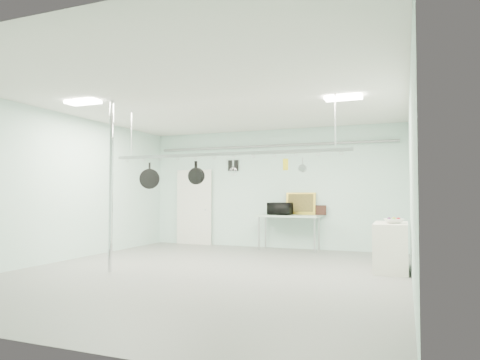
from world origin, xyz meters
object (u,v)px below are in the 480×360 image
at_px(skillet_mid, 195,173).
at_px(microwave, 280,209).
at_px(skillet_left, 149,176).
at_px(coffee_canister, 285,211).
at_px(fruit_bowl, 394,221).
at_px(chrome_pole, 111,185).
at_px(side_cabinet, 391,247).
at_px(prep_table, 289,218).
at_px(skillet_right, 196,172).
at_px(pot_rack, 224,153).

bearing_deg(skillet_mid, microwave, 78.98).
distance_m(skillet_left, skillet_mid, 1.05).
height_order(microwave, coffee_canister, microwave).
relative_size(microwave, fruit_bowl, 1.62).
height_order(chrome_pole, skillet_left, chrome_pole).
relative_size(side_cabinet, skillet_left, 2.20).
height_order(chrome_pole, microwave, chrome_pole).
bearing_deg(side_cabinet, skillet_mid, -162.79).
height_order(prep_table, skillet_left, skillet_left).
height_order(prep_table, microwave, microwave).
relative_size(chrome_pole, skillet_right, 7.29).
bearing_deg(skillet_left, pot_rack, -22.28).
xyz_separation_m(skillet_left, skillet_mid, (1.05, 0.00, 0.05)).
relative_size(microwave, skillet_right, 1.32).
bearing_deg(prep_table, skillet_right, -106.59).
bearing_deg(microwave, pot_rack, 94.91).
height_order(chrome_pole, coffee_canister, chrome_pole).
bearing_deg(prep_table, chrome_pole, -118.71).
bearing_deg(skillet_right, side_cabinet, -2.97).
height_order(side_cabinet, skillet_right, skillet_right).
bearing_deg(skillet_left, fruit_bowl, -11.18).
bearing_deg(microwave, fruit_bowl, 148.33).
relative_size(skillet_left, skillet_mid, 1.21).
bearing_deg(microwave, skillet_left, 68.77).
height_order(fruit_bowl, skillet_right, skillet_right).
relative_size(pot_rack, microwave, 8.31).
height_order(prep_table, coffee_canister, coffee_canister).
distance_m(coffee_canister, skillet_mid, 3.55).
xyz_separation_m(pot_rack, fruit_bowl, (3.01, 0.91, -1.29)).
xyz_separation_m(prep_table, fruit_bowl, (2.61, -2.39, 0.11)).
bearing_deg(fruit_bowl, prep_table, 137.56).
distance_m(skillet_mid, skillet_right, 0.02).
bearing_deg(skillet_mid, skillet_right, 2.42).
height_order(side_cabinet, coffee_canister, coffee_canister).
bearing_deg(prep_table, microwave, -171.02).
distance_m(chrome_pole, side_cabinet, 5.37).
xyz_separation_m(chrome_pole, side_cabinet, (4.85, 2.00, -1.15)).
height_order(coffee_canister, skillet_right, skillet_right).
height_order(microwave, skillet_left, skillet_left).
xyz_separation_m(prep_table, side_cabinet, (2.55, -2.20, -0.38)).
relative_size(chrome_pole, fruit_bowl, 8.98).
bearing_deg(fruit_bowl, microwave, 140.30).
distance_m(chrome_pole, fruit_bowl, 5.27).
relative_size(pot_rack, skillet_right, 10.94).
distance_m(pot_rack, fruit_bowl, 3.40).
height_order(coffee_canister, fruit_bowl, coffee_canister).
height_order(side_cabinet, pot_rack, pot_rack).
relative_size(chrome_pole, prep_table, 2.00).
xyz_separation_m(prep_table, skillet_mid, (-1.00, -3.30, 1.03)).
xyz_separation_m(prep_table, coffee_canister, (-0.10, 0.02, 0.17)).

